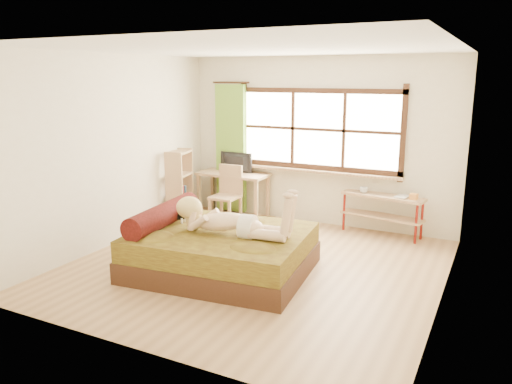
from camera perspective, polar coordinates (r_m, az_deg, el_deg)
The scene contains 18 objects.
floor at distance 6.47m, azimuth -0.09°, elevation -8.52°, with size 4.50×4.50×0.00m, color #9E754C.
ceiling at distance 6.02m, azimuth -0.10°, elevation 16.10°, with size 4.50×4.50×0.00m, color white.
wall_back at distance 8.15m, azimuth 7.10°, elevation 5.72°, with size 4.50×4.50×0.00m, color silver.
wall_front at distance 4.26m, azimuth -13.90°, elevation -1.35°, with size 4.50×4.50×0.00m, color silver.
wall_left at distance 7.39m, azimuth -15.92°, elevation 4.55°, with size 4.50×4.50×0.00m, color silver.
wall_right at distance 5.48m, azimuth 21.38°, elevation 1.31°, with size 4.50×4.50×0.00m, color silver.
window at distance 8.10m, azimuth 7.06°, elevation 6.81°, with size 2.80×0.16×1.46m.
curtain at distance 8.71m, azimuth -2.87°, elevation 4.95°, with size 0.55×0.10×2.20m, color #599027.
bed at distance 6.25m, azimuth -4.37°, elevation -6.56°, with size 2.26×1.88×0.80m.
woman at distance 5.95m, azimuth -3.02°, elevation -1.97°, with size 1.47×0.42×0.63m, color beige, non-canonical shape.
kitten at distance 6.58m, azimuth -8.95°, elevation -2.34°, with size 0.31×0.13×0.25m, color black, non-canonical shape.
desk at distance 8.58m, azimuth -2.63°, elevation 1.52°, with size 1.23×0.57×0.76m.
monitor at distance 8.57m, azimuth -2.48°, elevation 3.37°, with size 0.60×0.08×0.34m, color black.
chair at distance 8.25m, azimuth -3.24°, elevation 0.12°, with size 0.43×0.43×0.96m.
pipe_shelf at distance 7.84m, azimuth 14.33°, elevation -1.52°, with size 1.29×0.51×0.71m.
cup at distance 7.86m, azimuth 12.20°, elevation 0.22°, with size 0.12×0.12×0.09m, color gray.
book at distance 7.76m, azimuth 15.75°, elevation -0.41°, with size 0.18×0.24×0.02m, color gray.
bookshelf at distance 8.42m, azimuth -8.70°, elevation 0.76°, with size 0.40×0.57×1.19m.
Camera 1 is at (2.72, -5.37, 2.39)m, focal length 35.00 mm.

